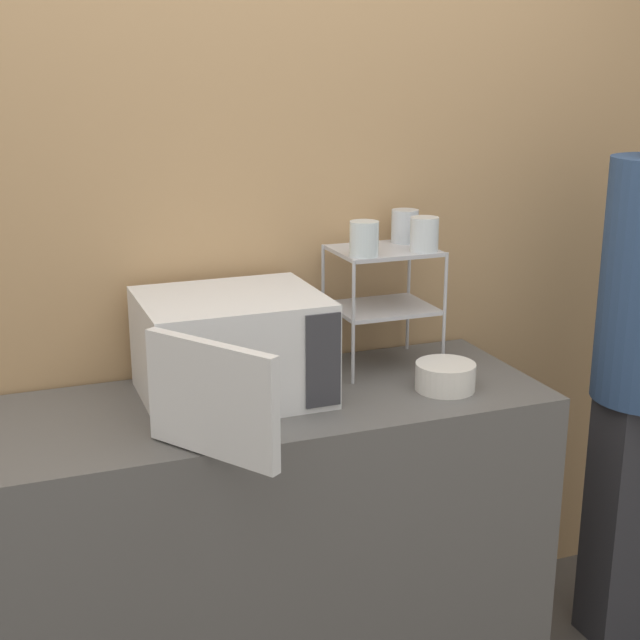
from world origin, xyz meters
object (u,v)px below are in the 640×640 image
(glass_front_left, at_px, (364,239))
(bowl, at_px, (445,377))
(microwave, at_px, (231,349))
(glass_back_right, at_px, (405,226))
(dish_rack, at_px, (383,282))
(glass_front_right, at_px, (424,234))

(glass_front_left, height_order, bowl, glass_front_left)
(glass_front_left, bearing_deg, microwave, -174.83)
(glass_back_right, distance_m, bowl, 0.49)
(microwave, distance_m, glass_front_left, 0.48)
(dish_rack, distance_m, glass_front_right, 0.19)
(microwave, relative_size, bowl, 4.33)
(microwave, height_order, glass_front_right, glass_front_right)
(microwave, relative_size, glass_front_right, 7.40)
(bowl, bearing_deg, glass_front_right, 85.37)
(glass_front_left, bearing_deg, bowl, -45.96)
(microwave, relative_size, dish_rack, 2.03)
(glass_front_right, bearing_deg, dish_rack, 141.32)
(glass_back_right, height_order, bowl, glass_back_right)
(microwave, height_order, glass_front_left, glass_front_left)
(dish_rack, xyz_separation_m, glass_back_right, (0.10, 0.07, 0.15))
(microwave, distance_m, dish_rack, 0.52)
(dish_rack, height_order, glass_back_right, glass_back_right)
(bowl, bearing_deg, glass_back_right, 86.20)
(microwave, bearing_deg, bowl, -13.98)
(glass_front_left, relative_size, glass_back_right, 1.00)
(glass_back_right, bearing_deg, glass_front_right, -92.73)
(glass_front_left, xyz_separation_m, glass_front_right, (0.19, 0.00, 0.00))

